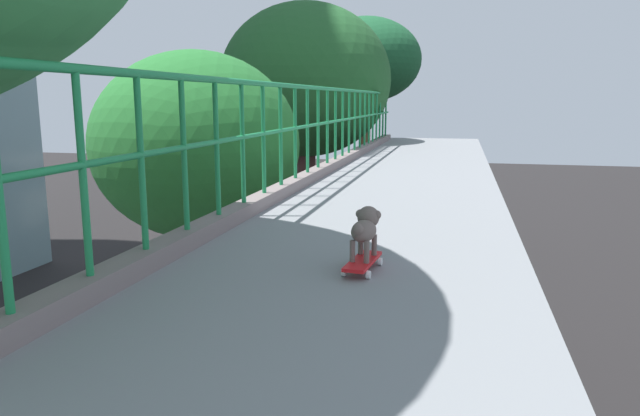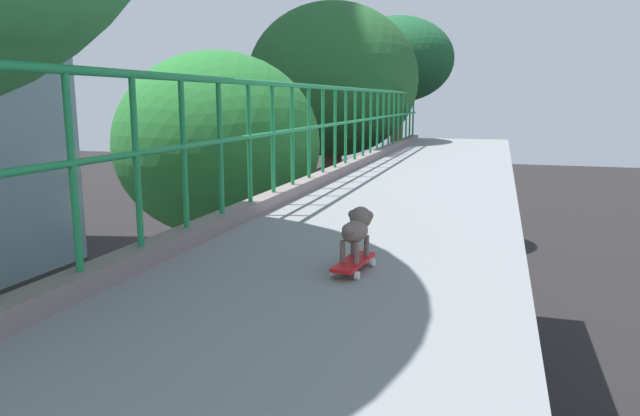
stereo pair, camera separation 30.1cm
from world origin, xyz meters
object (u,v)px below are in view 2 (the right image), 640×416
at_px(car_grey_sixth, 134,292).
at_px(toy_skateboard, 354,263).
at_px(car_red_taxi_fifth, 201,347).
at_px(city_bus, 286,187).
at_px(small_dog, 357,227).

xyz_separation_m(car_grey_sixth, toy_skateboard, (9.67, -11.13, 4.79)).
bearing_deg(car_red_taxi_fifth, car_grey_sixth, 142.80).
bearing_deg(city_bus, car_red_taxi_fifth, -76.56).
bearing_deg(car_grey_sixth, small_dog, -48.83).
distance_m(city_bus, toy_skateboard, 26.96).
height_order(car_red_taxi_fifth, toy_skateboard, toy_skateboard).
bearing_deg(small_dog, car_grey_sixth, 131.17).
height_order(car_red_taxi_fifth, city_bus, city_bus).
bearing_deg(small_dog, city_bus, 111.45).
bearing_deg(toy_skateboard, city_bus, 111.39).
bearing_deg(car_red_taxi_fifth, toy_skateboard, -54.81).
relative_size(toy_skateboard, small_dog, 1.28).
distance_m(car_grey_sixth, toy_skateboard, 15.50).
xyz_separation_m(car_red_taxi_fifth, city_bus, (-4.00, 16.74, 1.36)).
height_order(car_grey_sixth, city_bus, city_bus).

